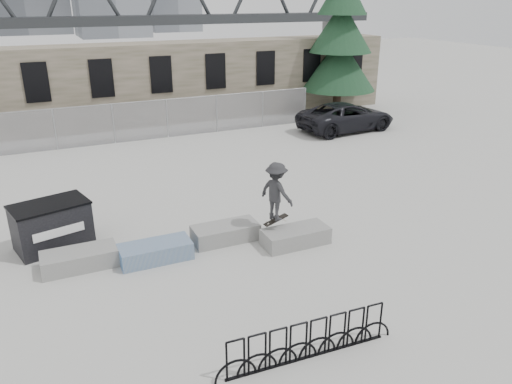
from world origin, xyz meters
TOP-DOWN VIEW (x-y plane):
  - ground at (0.00, 0.00)m, footprint 120.00×120.00m
  - stone_wall at (0.00, 16.24)m, footprint 36.00×2.58m
  - chainlink_fence at (-0.00, 12.50)m, footprint 22.06×0.06m
  - planter_far_left at (-3.03, 0.25)m, footprint 2.00×0.90m
  - planter_center_left at (-1.03, -0.19)m, footprint 2.00×0.90m
  - planter_center_right at (1.20, 0.12)m, footprint 2.00×0.90m
  - planter_offset at (3.03, -0.98)m, footprint 2.00×0.90m
  - dumpster at (-3.58, 1.83)m, footprint 2.36×1.77m
  - bike_rack at (0.82, -5.56)m, footprint 4.04×0.22m
  - spruce_tree at (14.35, 14.25)m, footprint 4.64×4.64m
  - truss_bridge at (10.00, 55.00)m, footprint 70.00×3.00m
  - suv at (12.10, 9.85)m, footprint 5.74×2.99m
  - skateboarder at (2.55, -0.61)m, footprint 1.05×1.31m

SIDE VIEW (x-z plane):
  - ground at x=0.00m, z-range 0.00..0.00m
  - planter_far_left at x=-3.03m, z-range 0.02..0.52m
  - planter_center_left at x=-1.03m, z-range 0.02..0.52m
  - planter_center_right at x=1.20m, z-range 0.02..0.52m
  - planter_offset at x=3.03m, z-range 0.02..0.52m
  - bike_rack at x=0.82m, z-range -0.01..0.89m
  - dumpster at x=-3.58m, z-range 0.01..1.40m
  - suv at x=12.10m, z-range 0.00..1.54m
  - chainlink_fence at x=0.00m, z-range 0.03..2.05m
  - skateboarder at x=2.55m, z-range 0.69..2.59m
  - stone_wall at x=0.00m, z-range 0.01..4.51m
  - truss_bridge at x=10.00m, z-range -0.77..9.03m
  - spruce_tree at x=14.35m, z-range -1.00..10.50m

